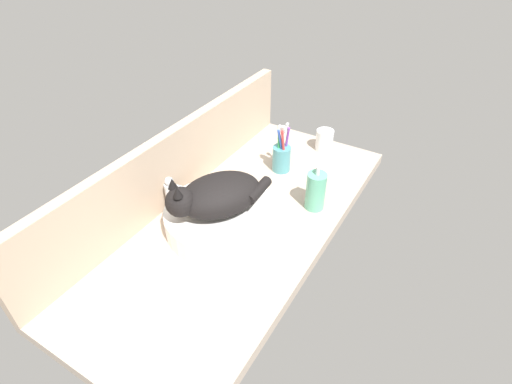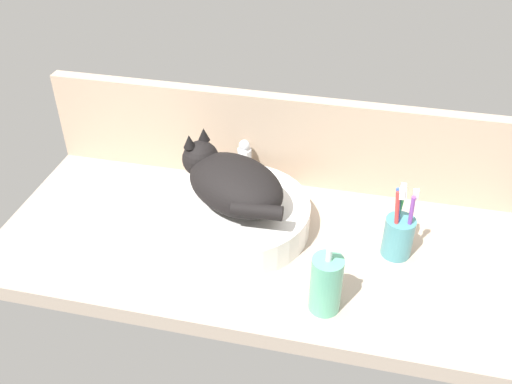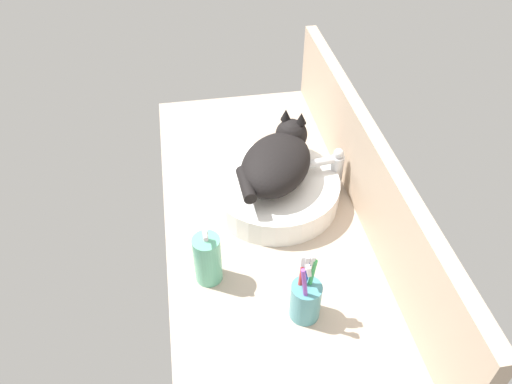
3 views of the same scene
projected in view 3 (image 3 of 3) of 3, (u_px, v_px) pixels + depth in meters
ground_plane at (268, 222)px, 134.06cm from camera, size 121.79×54.45×4.00cm
backsplash_panel at (366, 171)px, 127.68cm from camera, size 121.79×3.60×24.31cm
sink_basin at (275, 190)px, 135.12cm from camera, size 34.59×34.59×7.12cm
cat at (277, 160)px, 129.80cm from camera, size 30.21×27.67×14.00cm
faucet at (333, 168)px, 136.18cm from camera, size 4.16×11.86×13.60cm
soap_dispenser at (208, 259)px, 113.43cm from camera, size 6.35×6.35×16.24cm
toothbrush_cup at (305, 299)px, 106.64cm from camera, size 6.64×6.64×18.72cm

